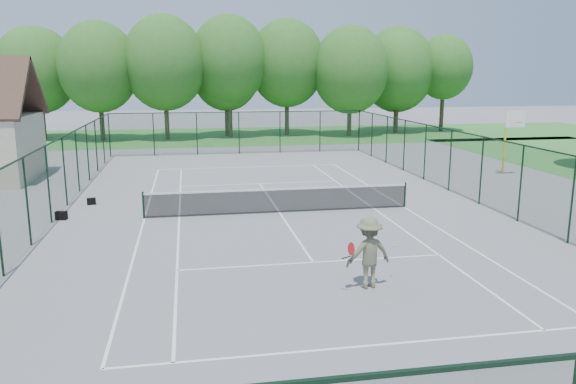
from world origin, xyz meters
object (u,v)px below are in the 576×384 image
object	(u,v)px
tennis_net	(279,199)
tennis_player	(369,253)
basketball_goal	(511,130)
sports_bag_a	(61,216)

from	to	relation	value
tennis_net	tennis_player	size ratio (longest dim) A/B	5.68
basketball_goal	tennis_player	size ratio (longest dim) A/B	1.87
tennis_net	basketball_goal	distance (m)	15.94
sports_bag_a	tennis_player	size ratio (longest dim) A/B	0.22
sports_bag_a	tennis_player	world-z (taller)	tennis_player
tennis_net	tennis_player	xyz separation A→B (m)	(1.01, -8.64, 0.40)
tennis_net	basketball_goal	bearing A→B (deg)	24.77
sports_bag_a	tennis_net	bearing A→B (deg)	8.63
tennis_net	tennis_player	world-z (taller)	tennis_player
tennis_player	basketball_goal	bearing A→B (deg)	48.82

